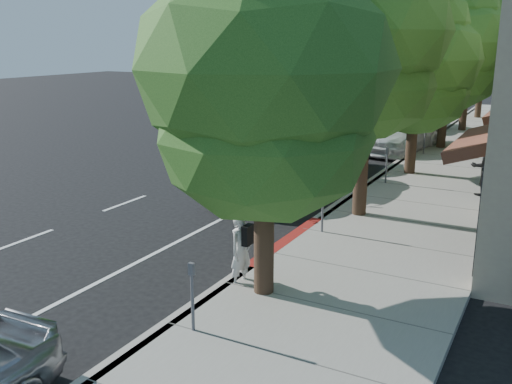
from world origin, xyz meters
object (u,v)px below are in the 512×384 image
Objects in this scene: dark_suv_far at (420,116)px; pedestrian at (485,167)px; street_tree_0 at (265,73)px; street_tree_2 at (417,62)px; silver_suv at (287,169)px; cyclist at (241,251)px; street_tree_4 at (470,40)px; street_tree_3 at (449,45)px; street_tree_5 at (484,54)px; bicycle at (261,198)px; white_pickup at (401,133)px; street_tree_1 at (368,36)px; dark_sedan at (333,155)px.

dark_suv_far is 14.73m from pedestrian.
street_tree_0 is 12.00m from street_tree_2.
street_tree_2 is at bearing -83.17° from dark_suv_far.
street_tree_2 is 6.41m from silver_suv.
street_tree_4 is at bearing 9.39° from cyclist.
street_tree_3 is 1.18× the size of street_tree_5.
bicycle is 0.34× the size of white_pickup.
street_tree_3 is 4.11× the size of bicycle.
street_tree_4 is at bearing 10.93° from bicycle.
street_tree_1 reaches higher than dark_sedan.
street_tree_2 is 18.00m from street_tree_5.
street_tree_5 is (0.00, 6.00, -0.88)m from street_tree_4.
street_tree_3 reaches higher than cyclist.
dark_sedan is 2.16× the size of pedestrian.
silver_suv is 1.53× the size of dark_sedan.
pedestrian is at bearing -36.24° from street_tree_2.
street_tree_2 is at bearing -90.00° from street_tree_3.
street_tree_1 is 1.43× the size of white_pickup.
street_tree_0 reaches higher than bicycle.
street_tree_5 is at bearing 12.85° from bicycle.
street_tree_0 is at bearing -90.00° from street_tree_3.
street_tree_0 reaches higher than street_tree_5.
dark_sedan is at bearing 118.02° from street_tree_1.
white_pickup is 3.04× the size of pedestrian.
bicycle is at bearing -98.08° from street_tree_4.
street_tree_3 is 4.25× the size of pedestrian.
street_tree_0 is 24.04m from dark_suv_far.
silver_suv reaches higher than bicycle.
street_tree_4 is 2.01× the size of dark_sedan.
dark_sedan is at bearing -102.90° from street_tree_4.
white_pickup reaches higher than dark_sedan.
street_tree_2 reaches higher than white_pickup.
silver_suv is (-3.02, -10.50, -3.96)m from street_tree_3.
bicycle is at bearing -95.56° from dark_suv_far.
street_tree_4 is 14.95m from pedestrian.
street_tree_5 reaches higher than white_pickup.
street_tree_0 reaches higher than white_pickup.
dark_sedan is (-2.88, -18.58, -3.49)m from street_tree_5.
street_tree_2 is 6.29m from white_pickup.
bicycle is 2.57m from silver_suv.
street_tree_5 is at bearing 65.80° from dark_suv_far.
street_tree_5 is at bearing 90.00° from street_tree_1.
silver_suv is at bearing -86.21° from dark_sedan.
street_tree_3 is 12.02m from street_tree_5.
dark_suv_far is (0.59, 12.24, 0.17)m from dark_sedan.
silver_suv is at bearing -97.65° from street_tree_5.
street_tree_5 is at bearing 89.29° from white_pickup.
silver_suv is at bearing -100.38° from street_tree_4.
street_tree_2 is 1.44× the size of dark_suv_far.
cyclist is (-0.65, -17.77, -4.01)m from street_tree_3.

